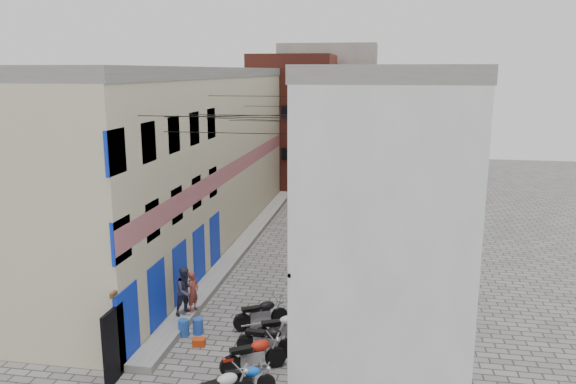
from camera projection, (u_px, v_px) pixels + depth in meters
The scene contains 19 objects.
ground at pixel (203, 380), 16.37m from camera, with size 90.00×90.00×0.00m, color #5F5B59.
plinth at pixel (245, 242), 29.21m from camera, with size 0.90×26.00×0.25m, color slate.
building_left at pixel (188, 157), 28.72m from camera, with size 5.10×27.00×9.00m.
building_right at pixel (385, 162), 27.08m from camera, with size 5.94×26.00×9.00m.
building_far_brick_left at pixel (293, 122), 42.60m from camera, with size 6.00×6.00×10.00m, color maroon.
building_far_brick_right at pixel (360, 134), 43.89m from camera, with size 5.00×6.00×8.00m, color maroon.
building_far_concrete at pixel (328, 110), 47.93m from camera, with size 8.00×5.00×11.00m, color slate.
far_shopfront at pixel (314, 179), 40.37m from camera, with size 2.00×0.30×2.40m, color black.
overhead_wires at pixel (259, 115), 22.22m from camera, with size 5.80×13.02×1.32m.
motorcycle_c at pixel (246, 377), 15.62m from camera, with size 0.53×1.68×0.97m, color blue, non-canonical shape.
motorcycle_d at pixel (253, 353), 16.71m from camera, with size 0.66×2.08×1.20m, color #A3190B, non-canonical shape.
motorcycle_e at pixel (267, 338), 17.71m from camera, with size 0.62×1.97×1.14m, color black, non-canonical shape.
motorcycle_f at pixel (282, 327), 18.53m from camera, with size 0.62×1.97×1.14m, color #B7B8BC, non-canonical shape.
motorcycle_g at pixel (261, 312), 19.60m from camera, with size 0.64×2.01×1.17m, color black, non-canonical shape.
person_a at pixel (193, 291), 20.36m from camera, with size 0.55×0.36×1.50m, color brown.
person_b at pixel (186, 291), 20.12m from camera, with size 0.85×0.66×1.75m, color #2D2E44.
water_jug_near at pixel (184, 328), 19.06m from camera, with size 0.37×0.37×0.57m, color #2350B3.
water_jug_far at pixel (198, 326), 19.21m from camera, with size 0.36×0.36×0.56m, color blue.
red_crate at pixel (199, 342), 18.41m from camera, with size 0.40×0.30×0.25m, color #B9360D.
Camera 1 is at (5.00, -14.18, 8.86)m, focal length 35.00 mm.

